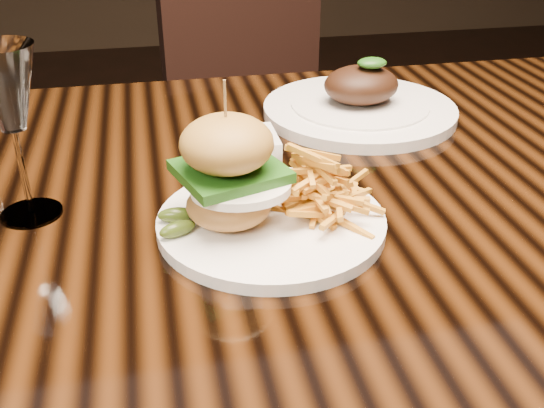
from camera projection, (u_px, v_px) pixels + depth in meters
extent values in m
cube|color=black|center=(297.00, 191.00, 0.87)|extent=(1.60, 0.90, 0.04)
cylinder|color=white|center=(271.00, 222.00, 0.74)|extent=(0.27, 0.27, 0.01)
ellipsoid|color=olive|center=(229.00, 204.00, 0.72)|extent=(0.10, 0.10, 0.04)
ellipsoid|color=white|center=(241.00, 188.00, 0.69)|extent=(0.11, 0.09, 0.01)
ellipsoid|color=orange|center=(261.00, 185.00, 0.69)|extent=(0.02, 0.02, 0.01)
cube|color=#235D17|center=(228.00, 174.00, 0.70)|extent=(0.14, 0.13, 0.01)
ellipsoid|color=olive|center=(227.00, 144.00, 0.68)|extent=(0.10, 0.10, 0.06)
cylinder|color=olive|center=(226.00, 117.00, 0.67)|extent=(0.00, 0.00, 0.08)
ellipsoid|color=#273A0F|center=(177.00, 229.00, 0.70)|extent=(0.05, 0.03, 0.02)
ellipsoid|color=#273A0F|center=(176.00, 215.00, 0.72)|extent=(0.04, 0.02, 0.02)
cube|color=white|center=(247.00, 148.00, 0.90)|extent=(0.11, 0.11, 0.04)
cylinder|color=white|center=(32.00, 213.00, 0.77)|extent=(0.07, 0.07, 0.00)
cylinder|color=white|center=(23.00, 172.00, 0.74)|extent=(0.01, 0.01, 0.11)
cone|color=white|center=(5.00, 88.00, 0.69)|extent=(0.08, 0.08, 0.10)
cylinder|color=white|center=(359.00, 110.00, 1.05)|extent=(0.32, 0.32, 0.02)
cylinder|color=white|center=(359.00, 109.00, 1.05)|extent=(0.23, 0.23, 0.02)
ellipsoid|color=black|center=(361.00, 85.00, 1.03)|extent=(0.12, 0.10, 0.06)
ellipsoid|color=#235D17|center=(372.00, 63.00, 1.01)|extent=(0.05, 0.03, 0.02)
cube|color=black|center=(273.00, 141.00, 1.71)|extent=(0.55, 0.55, 0.06)
cube|color=black|center=(242.00, 30.00, 1.76)|extent=(0.46, 0.15, 0.50)
cylinder|color=black|center=(235.00, 263.00, 1.60)|extent=(0.04, 0.04, 0.45)
cylinder|color=black|center=(365.00, 231.00, 1.74)|extent=(0.04, 0.04, 0.45)
cylinder|color=black|center=(189.00, 197.00, 1.91)|extent=(0.04, 0.04, 0.45)
cylinder|color=black|center=(303.00, 174.00, 2.04)|extent=(0.04, 0.04, 0.45)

